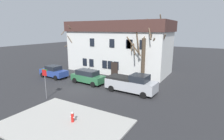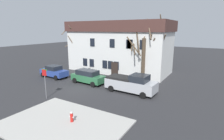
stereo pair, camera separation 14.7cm
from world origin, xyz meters
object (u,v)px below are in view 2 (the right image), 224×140
building_main (119,46)px  tree_bare_near (71,47)px  tree_bare_far (143,57)px  bicycle_leaning (91,71)px  tree_bare_mid (136,57)px  car_blue_sedan (54,72)px  pickup_truck_silver (131,83)px  car_green_wagon (88,76)px  tree_bare_end (155,48)px  street_sign_pole (45,78)px  fire_hydrant (72,116)px

building_main → tree_bare_near: bearing=-157.2°
building_main → tree_bare_near: 8.03m
building_main → tree_bare_far: (5.57, -3.47, -0.84)m
tree_bare_far → bicycle_leaning: (-8.66, -0.00, -2.84)m
tree_bare_far → bicycle_leaning: tree_bare_far is taller
tree_bare_mid → car_blue_sedan: 11.81m
car_blue_sedan → pickup_truck_silver: pickup_truck_silver is taller
tree_bare_near → pickup_truck_silver: tree_bare_near is taller
tree_bare_mid → car_green_wagon: bearing=-129.8°
building_main → pickup_truck_silver: 10.83m
tree_bare_end → car_blue_sedan: bearing=-157.6°
tree_bare_end → bicycle_leaning: size_ratio=4.96×
pickup_truck_silver → street_sign_pole: bearing=-137.2°
tree_bare_end → car_blue_sedan: tree_bare_end is taller
tree_bare_end → car_green_wagon: 9.29m
building_main → tree_bare_mid: bearing=-34.7°
building_main → bicycle_leaning: 5.92m
tree_bare_far → street_sign_pole: 12.43m
tree_bare_near → bicycle_leaning: (4.31, -0.36, -3.40)m
tree_bare_mid → fire_hydrant: tree_bare_mid is taller
car_blue_sedan → fire_hydrant: (11.17, -8.27, -0.31)m
tree_bare_far → tree_bare_mid: bearing=159.8°
fire_hydrant → building_main: bearing=107.5°
tree_bare_mid → car_green_wagon: 7.05m
building_main → tree_bare_mid: (4.37, -3.03, -0.99)m
pickup_truck_silver → street_sign_pole: street_sign_pole is taller
tree_bare_far → tree_bare_near: bearing=178.4°
tree_bare_far → street_sign_pole: bearing=-118.4°
car_green_wagon → tree_bare_end: bearing=36.7°
tree_bare_mid → tree_bare_end: (2.61, -0.01, 1.32)m
tree_bare_far → street_sign_pole: (-5.88, -10.89, -1.12)m
tree_bare_mid → pickup_truck_silver: 6.00m
tree_bare_mid → pickup_truck_silver: bearing=-71.4°
pickup_truck_silver → fire_hydrant: (-0.93, -8.26, -0.47)m
building_main → tree_bare_end: tree_bare_end is taller
car_blue_sedan → car_green_wagon: (6.00, 0.17, 0.06)m
building_main → street_sign_pole: 14.49m
tree_bare_end → bicycle_leaning: 10.84m
building_main → bicycle_leaning: size_ratio=9.58×
building_main → fire_hydrant: bearing=-72.5°
tree_bare_far → pickup_truck_silver: size_ratio=1.15×
tree_bare_end → pickup_truck_silver: bearing=-98.7°
building_main → car_blue_sedan: building_main is taller
car_blue_sedan → bicycle_leaning: size_ratio=2.55×
pickup_truck_silver → fire_hydrant: pickup_truck_silver is taller
pickup_truck_silver → building_main: bearing=126.4°
bicycle_leaning → street_sign_pole: bearing=-75.7°
tree_bare_near → car_blue_sedan: 6.18m
tree_bare_mid → street_sign_pole: bearing=-112.4°
tree_bare_end → car_green_wagon: (-6.91, -5.15, -3.47)m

